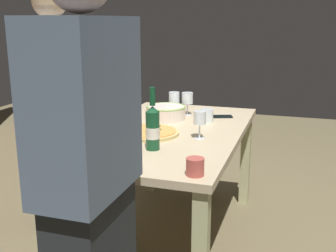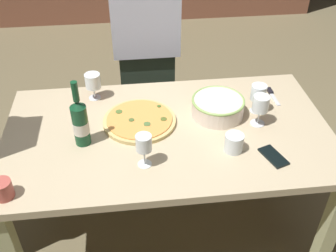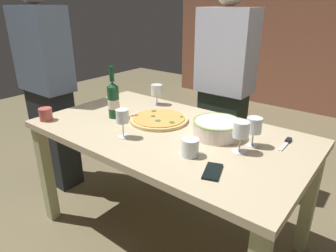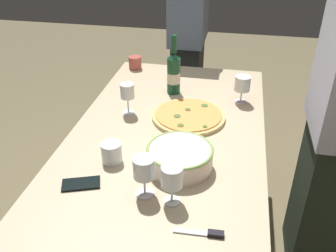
# 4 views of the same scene
# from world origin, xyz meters

# --- Properties ---
(ground_plane) EXTENTS (8.00, 8.00, 0.00)m
(ground_plane) POSITION_xyz_m (0.00, 0.00, 0.00)
(ground_plane) COLOR brown
(dining_table) EXTENTS (1.60, 0.90, 0.75)m
(dining_table) POSITION_xyz_m (0.00, 0.00, 0.66)
(dining_table) COLOR #C3AF8B
(dining_table) RESTS_ON ground
(brick_wall_back) EXTENTS (4.29, 0.16, 2.63)m
(brick_wall_back) POSITION_xyz_m (0.00, 3.20, 1.31)
(brick_wall_back) COLOR #955A44
(brick_wall_back) RESTS_ON ground
(pizza) EXTENTS (0.37, 0.37, 0.03)m
(pizza) POSITION_xyz_m (-0.13, 0.08, 0.76)
(pizza) COLOR tan
(pizza) RESTS_ON dining_table
(serving_bowl) EXTENTS (0.27, 0.27, 0.09)m
(serving_bowl) POSITION_xyz_m (0.27, 0.10, 0.80)
(serving_bowl) COLOR silver
(serving_bowl) RESTS_ON dining_table
(wine_bottle) EXTENTS (0.07, 0.07, 0.33)m
(wine_bottle) POSITION_xyz_m (-0.41, -0.05, 0.87)
(wine_bottle) COLOR #144627
(wine_bottle) RESTS_ON dining_table
(wine_glass_near_pizza) EXTENTS (0.08, 0.08, 0.16)m
(wine_glass_near_pizza) POSITION_xyz_m (0.45, 0.00, 0.86)
(wine_glass_near_pizza) COLOR white
(wine_glass_near_pizza) RESTS_ON dining_table
(wine_glass_by_bottle) EXTENTS (0.08, 0.08, 0.15)m
(wine_glass_by_bottle) POSITION_xyz_m (-0.36, 0.33, 0.85)
(wine_glass_by_bottle) COLOR white
(wine_glass_by_bottle) RESTS_ON dining_table
(wine_glass_far_left) EXTENTS (0.08, 0.08, 0.16)m
(wine_glass_far_left) POSITION_xyz_m (0.47, 0.11, 0.86)
(wine_glass_far_left) COLOR white
(wine_glass_far_left) RESTS_ON dining_table
(wine_glass_far_right) EXTENTS (0.07, 0.07, 0.16)m
(wine_glass_far_right) POSITION_xyz_m (-0.13, -0.23, 0.87)
(wine_glass_far_right) COLOR white
(wine_glass_far_right) RESTS_ON dining_table
(cup_amber) EXTENTS (0.09, 0.09, 0.09)m
(cup_amber) POSITION_xyz_m (0.28, -0.18, 0.79)
(cup_amber) COLOR white
(cup_amber) RESTS_ON dining_table
(cup_ceramic) EXTENTS (0.08, 0.08, 0.08)m
(cup_ceramic) POSITION_xyz_m (-0.71, -0.35, 0.79)
(cup_ceramic) COLOR #BA5046
(cup_ceramic) RESTS_ON dining_table
(cell_phone) EXTENTS (0.11, 0.16, 0.01)m
(cell_phone) POSITION_xyz_m (0.45, -0.25, 0.76)
(cell_phone) COLOR black
(cell_phone) RESTS_ON dining_table
(pizza_knife) EXTENTS (0.03, 0.17, 0.02)m
(pizza_knife) POSITION_xyz_m (0.61, 0.24, 0.76)
(pizza_knife) COLOR silver
(pizza_knife) RESTS_ON dining_table
(person_host) EXTENTS (0.40, 0.24, 1.64)m
(person_host) POSITION_xyz_m (-0.05, 0.76, 0.83)
(person_host) COLOR #233026
(person_host) RESTS_ON ground
(person_guest_left) EXTENTS (0.44, 0.24, 1.65)m
(person_guest_left) POSITION_xyz_m (-1.14, -0.07, 0.83)
(person_guest_left) COLOR #202427
(person_guest_left) RESTS_ON ground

